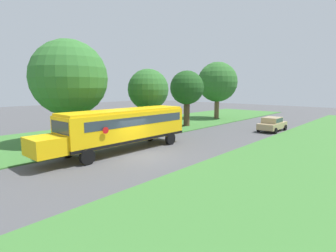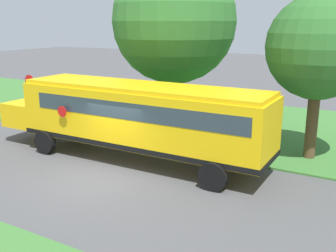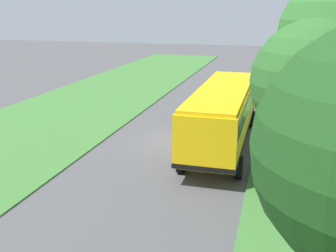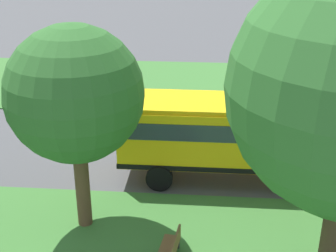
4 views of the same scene
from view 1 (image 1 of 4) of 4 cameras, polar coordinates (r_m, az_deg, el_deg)
ground_plane at (r=18.72m, az=-5.32°, el=-6.53°), size 120.00×120.00×0.00m
grass_verge at (r=26.76m, az=-20.09°, el=-2.39°), size 12.00×80.00×0.08m
grass_far_side at (r=13.86m, az=21.61°, el=-12.39°), size 10.00×80.00×0.07m
school_bus at (r=20.15m, az=-9.67°, el=0.04°), size 2.84×12.42×3.16m
car_tan_nearest at (r=31.12m, az=21.75°, el=0.54°), size 2.02×4.40×1.56m
oak_tree_beside_bus at (r=23.86m, az=-21.01°, el=9.52°), size 6.39×6.39×8.78m
oak_tree_roadside_mid at (r=26.93m, az=-4.43°, el=7.95°), size 4.13×4.13×6.67m
oak_tree_far_end at (r=32.36m, az=3.98°, el=8.18°), size 4.12×4.12×6.85m
oak_tree_across_road at (r=40.78m, az=10.43°, el=9.53°), size 5.99×5.99×8.62m
park_bench at (r=26.61m, az=-11.46°, el=-1.15°), size 1.65×0.71×0.92m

